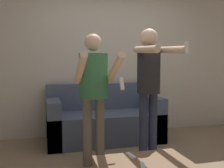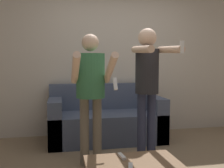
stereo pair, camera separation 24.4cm
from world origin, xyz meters
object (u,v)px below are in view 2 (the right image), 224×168
(person_standing_left, at_px, (91,84))
(couch, at_px, (106,121))
(remote_near, at_px, (131,167))
(person_standing_right, at_px, (148,79))
(coffee_table, at_px, (134,167))
(remote_far, at_px, (122,156))

(person_standing_left, bearing_deg, couch, 70.32)
(couch, height_order, remote_near, couch)
(person_standing_left, distance_m, person_standing_right, 0.71)
(person_standing_right, bearing_deg, person_standing_left, 179.47)
(couch, bearing_deg, person_standing_left, -109.68)
(couch, xyz_separation_m, remote_near, (-0.15, -2.06, 0.08))
(coffee_table, bearing_deg, person_standing_right, 64.85)
(person_standing_left, distance_m, coffee_table, 1.19)
(person_standing_left, height_order, person_standing_right, person_standing_right)
(person_standing_right, relative_size, coffee_table, 2.01)
(couch, bearing_deg, remote_far, -95.11)
(coffee_table, xyz_separation_m, remote_near, (-0.06, -0.11, 0.05))
(coffee_table, bearing_deg, couch, 87.34)
(couch, relative_size, person_standing_left, 1.13)
(person_standing_left, relative_size, remote_far, 10.38)
(couch, relative_size, person_standing_right, 1.07)
(person_standing_right, bearing_deg, remote_far, -122.84)
(person_standing_right, bearing_deg, coffee_table, -115.15)
(remote_far, bearing_deg, couch, 84.89)
(person_standing_left, xyz_separation_m, remote_far, (0.19, -0.81, -0.61))
(couch, relative_size, coffee_table, 2.15)
(couch, xyz_separation_m, person_standing_right, (0.36, -1.00, 0.74))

